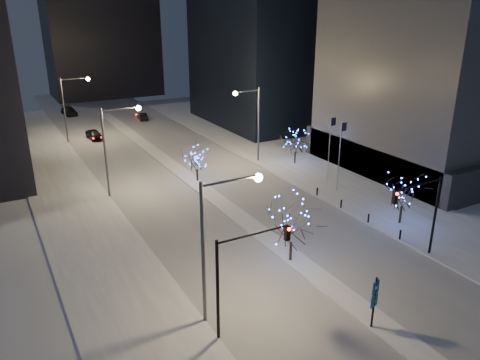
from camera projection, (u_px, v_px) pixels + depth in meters
ground at (341, 295)px, 34.17m from camera, size 160.00×160.00×0.00m
road at (169, 163)px, 62.88m from camera, size 20.00×130.00×0.02m
median at (183, 174)px, 58.75m from camera, size 2.00×80.00×0.15m
east_sidewalk at (328, 178)px, 57.37m from camera, size 10.00×90.00×0.15m
west_sidewalk at (86, 229)px, 44.19m from camera, size 8.00×90.00×0.15m
midrise_block at (464, 47)px, 59.18m from camera, size 30.00×22.00×30.00m
plinth at (448, 146)px, 63.69m from camera, size 30.00×24.00×4.00m
horizon_block at (98, 1)px, 105.07m from camera, size 24.00×14.00×42.00m
street_lamp_w_near at (218, 231)px, 29.49m from camera, size 4.40×0.56×10.00m
street_lamp_w_mid at (114, 139)px, 50.00m from camera, size 4.40×0.56×10.00m
street_lamp_w_far at (70, 101)px, 70.51m from camera, size 4.40×0.56×10.00m
street_lamp_east at (253, 115)px, 61.12m from camera, size 3.90×0.56×10.00m
traffic_signal_west at (240, 267)px, 28.68m from camera, size 5.26×0.43×7.00m
traffic_signal_east at (424, 207)px, 37.40m from camera, size 5.26×0.43×7.00m
flagpoles at (335, 148)px, 52.73m from camera, size 1.35×2.60×8.00m
bollards at (354, 211)px, 46.80m from camera, size 0.16×12.16×0.90m
car_near at (94, 135)px, 74.17m from camera, size 2.24×4.66×1.53m
car_mid at (142, 116)px, 86.97m from camera, size 1.86×4.19×1.34m
car_far at (69, 111)px, 90.96m from camera, size 2.61×5.59×1.58m
holiday_tree_median_near at (292, 223)px, 37.44m from camera, size 5.30×5.30×5.50m
holiday_tree_median_far at (197, 160)px, 55.38m from camera, size 4.03×4.03×3.94m
holiday_tree_plaza_near at (404, 192)px, 44.15m from camera, size 4.02×4.02×4.98m
holiday_tree_plaza_far at (296, 142)px, 61.59m from camera, size 4.24×4.24×4.48m
wayfinding_sign at (375, 298)px, 29.78m from camera, size 0.68×0.27×3.85m
construction_sign at (397, 199)px, 47.83m from camera, size 1.10×0.30×1.86m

